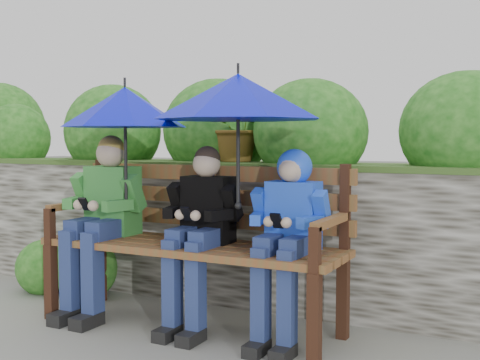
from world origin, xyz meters
The scene contains 8 objects.
ground centered at (0.00, 0.00, 0.00)m, with size 60.00×60.00×0.00m, color gray.
garden_backdrop centered at (-0.14, 1.60, 0.62)m, with size 8.08×2.87×1.84m.
park_bench centered at (-0.33, 0.13, 0.60)m, with size 1.99×0.58×1.05m.
boy_left centered at (-1.01, 0.03, 0.70)m, with size 0.52×0.60×1.23m.
boy_middle centered at (-0.24, 0.03, 0.67)m, with size 0.47×0.54×1.16m.
boy_right centered at (0.34, 0.05, 0.70)m, with size 0.45×0.55×1.14m.
umbrella_left centered at (-0.79, 0.01, 1.41)m, with size 0.82×0.82×0.84m.
umbrella_right centered at (0.03, 0.01, 1.45)m, with size 1.01×1.01×0.87m.
Camera 1 is at (1.67, -3.16, 1.20)m, focal length 45.00 mm.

